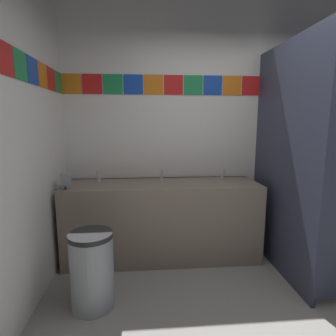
{
  "coord_description": "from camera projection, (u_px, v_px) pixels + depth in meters",
  "views": [
    {
      "loc": [
        -1.13,
        -1.53,
        1.51
      ],
      "look_at": [
        -0.9,
        1.09,
        1.06
      ],
      "focal_mm": 29.51,
      "sensor_mm": 36.0,
      "label": 1
    }
  ],
  "objects": [
    {
      "name": "faucet_left",
      "position": [
        98.0,
        178.0,
        3.02
      ],
      "size": [
        0.04,
        0.1,
        0.14
      ],
      "color": "silver",
      "rests_on": "vanity_counter"
    },
    {
      "name": "faucet_right",
      "position": [
        223.0,
        176.0,
        3.13
      ],
      "size": [
        0.04,
        0.1,
        0.14
      ],
      "color": "silver",
      "rests_on": "vanity_counter"
    },
    {
      "name": "toilet",
      "position": [
        321.0,
        230.0,
        3.09
      ],
      "size": [
        0.39,
        0.49,
        0.74
      ],
      "color": "white",
      "rests_on": "ground_plane"
    },
    {
      "name": "stall_divider",
      "position": [
        316.0,
        164.0,
        2.48
      ],
      "size": [
        0.92,
        1.3,
        2.26
      ],
      "color": "#33384C",
      "rests_on": "ground_plane"
    },
    {
      "name": "trash_bin",
      "position": [
        92.0,
        270.0,
        2.24
      ],
      "size": [
        0.35,
        0.35,
        0.64
      ],
      "color": "#999EA3",
      "rests_on": "ground_plane"
    },
    {
      "name": "faucet_center",
      "position": [
        162.0,
        177.0,
        3.08
      ],
      "size": [
        0.04,
        0.1,
        0.14
      ],
      "color": "silver",
      "rests_on": "vanity_counter"
    },
    {
      "name": "vanity_counter",
      "position": [
        162.0,
        219.0,
        3.07
      ],
      "size": [
        2.09,
        0.61,
        0.85
      ],
      "color": "gray",
      "rests_on": "ground_plane"
    },
    {
      "name": "wall_back",
      "position": [
        239.0,
        126.0,
        3.31
      ],
      "size": [
        4.07,
        0.09,
        2.9
      ],
      "color": "white",
      "rests_on": "ground_plane"
    },
    {
      "name": "soap_dispenser",
      "position": [
        66.0,
        181.0,
        2.73
      ],
      "size": [
        0.09,
        0.09,
        0.16
      ],
      "color": "gray",
      "rests_on": "vanity_counter"
    }
  ]
}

